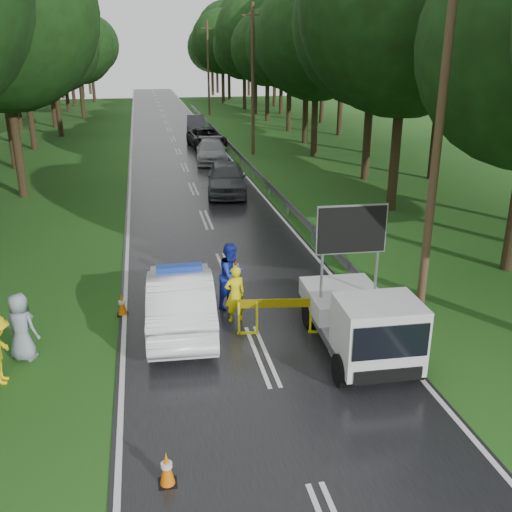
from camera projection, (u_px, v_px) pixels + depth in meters
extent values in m
plane|color=#1A4714|center=(262.00, 355.00, 14.03)|extent=(160.00, 160.00, 0.00)
cube|color=black|center=(178.00, 152.00, 41.67)|extent=(7.00, 140.00, 0.02)
cylinder|color=gray|center=(403.00, 329.00, 14.58)|extent=(0.12, 0.12, 0.70)
cube|color=gray|center=(228.00, 143.00, 42.16)|extent=(0.05, 60.00, 0.30)
cylinder|color=#4F3A24|center=(439.00, 133.00, 15.11)|extent=(0.24, 0.24, 10.00)
cylinder|color=#4F3A24|center=(253.00, 81.00, 39.07)|extent=(0.24, 0.24, 10.00)
cube|color=#4F3A24|center=(253.00, 15.00, 37.63)|extent=(1.40, 0.08, 0.08)
cylinder|color=#4F3A24|center=(208.00, 69.00, 63.03)|extent=(0.24, 0.24, 10.00)
cube|color=#4F3A24|center=(207.00, 28.00, 61.59)|extent=(1.40, 0.08, 0.08)
imported|color=white|center=(181.00, 299.00, 15.26)|extent=(1.93, 4.94, 1.60)
cube|color=#1938A5|center=(179.00, 268.00, 14.95)|extent=(1.22, 0.39, 0.16)
cube|color=gray|center=(353.00, 326.00, 14.43)|extent=(1.95, 3.86, 0.23)
cube|color=silver|center=(343.00, 298.00, 15.14)|extent=(1.98, 2.24, 0.50)
cube|color=silver|center=(378.00, 334.00, 12.70)|extent=(1.86, 1.51, 1.54)
cube|color=black|center=(391.00, 342.00, 11.95)|extent=(1.67, 0.10, 0.77)
cube|color=black|center=(352.00, 229.00, 14.11)|extent=(1.72, 0.17, 1.18)
cylinder|color=black|center=(341.00, 370.00, 12.66)|extent=(0.28, 0.77, 0.76)
cylinder|color=black|center=(414.00, 364.00, 12.92)|extent=(0.28, 0.77, 0.76)
cylinder|color=black|center=(309.00, 314.00, 15.34)|extent=(0.28, 0.77, 0.76)
cylinder|color=black|center=(370.00, 310.00, 15.60)|extent=(0.28, 0.77, 0.76)
cube|color=#CEDB0B|center=(239.00, 319.00, 14.88)|extent=(0.06, 0.06, 0.94)
cube|color=#CEDB0B|center=(257.00, 318.00, 14.90)|extent=(0.06, 0.06, 0.94)
cube|color=#CEDB0B|center=(311.00, 317.00, 14.96)|extent=(0.06, 0.06, 0.94)
cube|color=#CEDB0B|center=(328.00, 317.00, 14.99)|extent=(0.06, 0.06, 0.94)
cube|color=#F2CC00|center=(284.00, 303.00, 14.79)|extent=(2.43, 0.41, 0.24)
imported|color=yellow|center=(235.00, 294.00, 15.53)|extent=(0.66, 0.51, 1.62)
imported|color=#192AA5|center=(232.00, 275.00, 16.41)|extent=(1.18, 1.18, 1.93)
imported|color=gray|center=(21.00, 327.00, 13.60)|extent=(1.00, 0.89, 1.71)
imported|color=#42464A|center=(227.00, 178.00, 29.39)|extent=(2.56, 5.06, 1.65)
imported|color=#989B9F|center=(212.00, 151.00, 37.76)|extent=(2.47, 5.10, 1.43)
imported|color=black|center=(206.00, 138.00, 43.35)|extent=(2.82, 5.36, 1.44)
imported|color=#3C3E43|center=(196.00, 123.00, 51.60)|extent=(2.03, 4.61, 1.47)
cube|color=black|center=(168.00, 483.00, 9.88)|extent=(0.32, 0.32, 0.03)
cone|color=orange|center=(167.00, 468.00, 9.76)|extent=(0.26, 0.26, 0.66)
cube|color=black|center=(212.00, 325.00, 15.56)|extent=(0.36, 0.36, 0.03)
cone|color=orange|center=(212.00, 312.00, 15.43)|extent=(0.30, 0.30, 0.74)
cube|color=black|center=(235.00, 279.00, 18.66)|extent=(0.37, 0.37, 0.03)
cone|color=orange|center=(235.00, 268.00, 18.52)|extent=(0.31, 0.31, 0.76)
cube|color=black|center=(123.00, 314.00, 16.16)|extent=(0.31, 0.31, 0.03)
cone|color=orange|center=(122.00, 304.00, 16.05)|extent=(0.26, 0.26, 0.64)
cube|color=black|center=(362.00, 311.00, 16.35)|extent=(0.36, 0.36, 0.03)
cone|color=orange|center=(363.00, 299.00, 16.22)|extent=(0.30, 0.30, 0.74)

